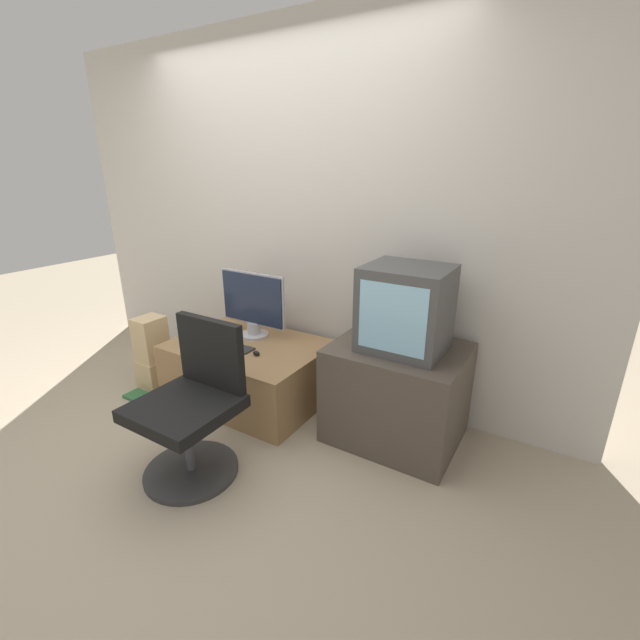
# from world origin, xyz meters

# --- Properties ---
(ground_plane) EXTENTS (12.00, 12.00, 0.00)m
(ground_plane) POSITION_xyz_m (0.00, 0.00, 0.00)
(ground_plane) COLOR tan
(wall_back) EXTENTS (4.40, 0.05, 2.60)m
(wall_back) POSITION_xyz_m (0.00, 1.32, 1.30)
(wall_back) COLOR beige
(wall_back) RESTS_ON ground_plane
(desk) EXTENTS (1.10, 0.80, 0.44)m
(desk) POSITION_xyz_m (-0.08, 0.85, 0.22)
(desk) COLOR #937047
(desk) RESTS_ON ground_plane
(side_stand) EXTENTS (0.79, 0.64, 0.63)m
(side_stand) POSITION_xyz_m (1.04, 0.95, 0.31)
(side_stand) COLOR #4C4238
(side_stand) RESTS_ON ground_plane
(main_monitor) EXTENTS (0.57, 0.22, 0.50)m
(main_monitor) POSITION_xyz_m (-0.13, 0.99, 0.68)
(main_monitor) COLOR #B2B2B7
(main_monitor) RESTS_ON desk
(keyboard) EXTENTS (0.37, 0.11, 0.01)m
(keyboard) POSITION_xyz_m (-0.15, 0.74, 0.44)
(keyboard) COLOR #2D2D2D
(keyboard) RESTS_ON desk
(mouse) EXTENTS (0.05, 0.03, 0.04)m
(mouse) POSITION_xyz_m (0.11, 0.72, 0.45)
(mouse) COLOR black
(mouse) RESTS_ON desk
(crt_tv) EXTENTS (0.48, 0.42, 0.50)m
(crt_tv) POSITION_xyz_m (1.07, 0.94, 0.88)
(crt_tv) COLOR #474747
(crt_tv) RESTS_ON side_stand
(office_chair) EXTENTS (0.53, 0.53, 0.87)m
(office_chair) POSITION_xyz_m (0.20, 0.06, 0.39)
(office_chair) COLOR #333333
(office_chair) RESTS_ON ground_plane
(cardboard_box_lower) EXTENTS (0.20, 0.23, 0.22)m
(cardboard_box_lower) POSITION_xyz_m (-0.86, 0.60, 0.11)
(cardboard_box_lower) COLOR #D1B27F
(cardboard_box_lower) RESTS_ON ground_plane
(cardboard_box_upper) EXTENTS (0.18, 0.21, 0.35)m
(cardboard_box_upper) POSITION_xyz_m (-0.86, 0.60, 0.39)
(cardboard_box_upper) COLOR #D1B27F
(cardboard_box_upper) RESTS_ON cardboard_box_lower
(book) EXTENTS (0.22, 0.14, 0.02)m
(book) POSITION_xyz_m (-0.78, 0.38, 0.01)
(book) COLOR #2D6638
(book) RESTS_ON ground_plane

